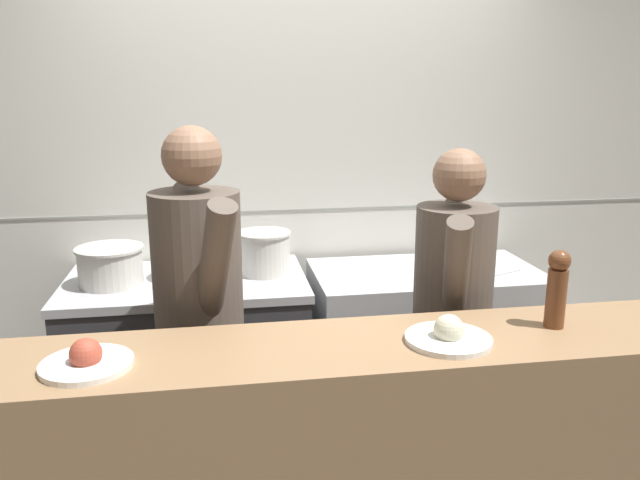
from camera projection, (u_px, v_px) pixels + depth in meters
wall_back_tiled at (297, 182)px, 3.42m from camera, size 8.00×0.06×2.60m
oven_range at (190, 364)px, 3.15m from camera, size 1.16×0.71×0.90m
prep_counter at (423, 349)px, 3.35m from camera, size 1.17×0.65×0.88m
stock_pot at (110, 265)px, 2.93m from camera, size 0.31×0.31×0.18m
sauce_pot at (194, 255)px, 3.02m from camera, size 0.28×0.28×0.23m
braising_pot at (264, 252)px, 3.10m from camera, size 0.27×0.27×0.21m
mixing_bowl_steel at (464, 258)px, 3.27m from camera, size 0.26×0.26×0.10m
chefs_knife at (486, 276)px, 3.12m from camera, size 0.38×0.18×0.02m
plated_dish_main at (86, 360)px, 1.80m from camera, size 0.27×0.27×0.09m
plated_dish_appetiser at (448, 335)px, 1.98m from camera, size 0.28×0.28×0.10m
pepper_mill at (557, 287)px, 2.08m from camera, size 0.07×0.07×0.27m
chef_head_cook at (200, 318)px, 2.43m from camera, size 0.43×0.72×1.68m
chef_sous at (452, 318)px, 2.58m from camera, size 0.41×0.68×1.58m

